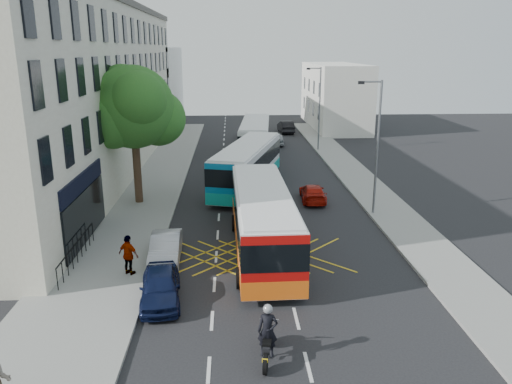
{
  "coord_description": "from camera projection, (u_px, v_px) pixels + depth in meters",
  "views": [
    {
      "loc": [
        -2.38,
        -16.79,
        9.89
      ],
      "look_at": [
        -1.04,
        9.81,
        2.2
      ],
      "focal_mm": 35.0,
      "sensor_mm": 36.0,
      "label": 1
    }
  ],
  "objects": [
    {
      "name": "parked_car_silver",
      "position": [
        166.0,
        248.0,
        23.93
      ],
      "size": [
        1.54,
        4.03,
        1.31
      ],
      "primitive_type": "imported",
      "rotation": [
        0.0,
        0.0,
        0.04
      ],
      "color": "#ADAEB5",
      "rests_on": "ground"
    },
    {
      "name": "red_hatchback",
      "position": [
        313.0,
        193.0,
        33.44
      ],
      "size": [
        1.76,
        3.94,
        1.12
      ],
      "primitive_type": "imported",
      "rotation": [
        0.0,
        0.0,
        3.09
      ],
      "color": "#A61207",
      "rests_on": "ground"
    },
    {
      "name": "pavement_right",
      "position": [
        378.0,
        199.0,
        33.7
      ],
      "size": [
        3.0,
        70.0,
        0.15
      ],
      "primitive_type": "cube",
      "color": "gray",
      "rests_on": "ground"
    },
    {
      "name": "bus_far",
      "position": [
        255.0,
        137.0,
        48.09
      ],
      "size": [
        3.55,
        11.5,
        3.18
      ],
      "rotation": [
        0.0,
        0.0,
        -0.08
      ],
      "color": "silver",
      "rests_on": "ground"
    },
    {
      "name": "pavement_left",
      "position": [
        140.0,
        203.0,
        32.93
      ],
      "size": [
        5.0,
        70.0,
        0.15
      ],
      "primitive_type": "cube",
      "color": "gray",
      "rests_on": "ground"
    },
    {
      "name": "distant_car_dark",
      "position": [
        286.0,
        127.0,
        60.52
      ],
      "size": [
        1.81,
        4.47,
        1.44
      ],
      "primitive_type": "imported",
      "rotation": [
        0.0,
        0.0,
        3.21
      ],
      "color": "black",
      "rests_on": "ground"
    },
    {
      "name": "terrace_far",
      "position": [
        147.0,
        85.0,
        69.68
      ],
      "size": [
        8.0,
        20.0,
        10.0
      ],
      "primitive_type": "cube",
      "color": "silver",
      "rests_on": "ground"
    },
    {
      "name": "distant_car_grey",
      "position": [
        248.0,
        132.0,
        57.12
      ],
      "size": [
        2.68,
        4.83,
        1.28
      ],
      "primitive_type": "imported",
      "rotation": [
        0.0,
        0.0,
        -0.12
      ],
      "color": "#393C40",
      "rests_on": "ground"
    },
    {
      "name": "lamp_near",
      "position": [
        376.0,
        141.0,
        29.5
      ],
      "size": [
        1.45,
        0.15,
        8.0
      ],
      "color": "slate",
      "rests_on": "pavement_right"
    },
    {
      "name": "lamp_far",
      "position": [
        319.0,
        104.0,
        48.69
      ],
      "size": [
        1.45,
        0.15,
        8.0
      ],
      "color": "slate",
      "rests_on": "pavement_right"
    },
    {
      "name": "bus_mid",
      "position": [
        247.0,
        165.0,
        36.16
      ],
      "size": [
        5.7,
        11.85,
        3.25
      ],
      "rotation": [
        0.0,
        0.0,
        -0.27
      ],
      "color": "silver",
      "rests_on": "ground"
    },
    {
      "name": "ground",
      "position": [
        296.0,
        318.0,
        18.97
      ],
      "size": [
        120.0,
        120.0,
        0.0
      ],
      "primitive_type": "plane",
      "color": "black",
      "rests_on": "ground"
    },
    {
      "name": "motorbike",
      "position": [
        268.0,
        334.0,
        16.24
      ],
      "size": [
        0.78,
        2.26,
        2.02
      ],
      "rotation": [
        0.0,
        0.0,
        -0.16
      ],
      "color": "black",
      "rests_on": "ground"
    },
    {
      "name": "pedestrian_far",
      "position": [
        129.0,
        255.0,
        22.11
      ],
      "size": [
        1.15,
        0.94,
        1.84
      ],
      "primitive_type": "imported",
      "rotation": [
        0.0,
        0.0,
        2.6
      ],
      "color": "gray",
      "rests_on": "pavement_left"
    },
    {
      "name": "street_tree",
      "position": [
        133.0,
        108.0,
        31.17
      ],
      "size": [
        6.3,
        5.7,
        8.8
      ],
      "color": "#382619",
      "rests_on": "pavement_left"
    },
    {
      "name": "bus_near",
      "position": [
        263.0,
        220.0,
        24.67
      ],
      "size": [
        3.08,
        11.61,
        3.25
      ],
      "rotation": [
        0.0,
        0.0,
        0.02
      ],
      "color": "silver",
      "rests_on": "ground"
    },
    {
      "name": "parked_car_blue",
      "position": [
        160.0,
        286.0,
        20.08
      ],
      "size": [
        1.96,
        4.04,
        1.33
      ],
      "primitive_type": "imported",
      "rotation": [
        0.0,
        0.0,
        0.1
      ],
      "color": "#0E1638",
      "rests_on": "ground"
    },
    {
      "name": "terrace_main",
      "position": [
        86.0,
        89.0,
        39.92
      ],
      "size": [
        8.3,
        45.0,
        13.5
      ],
      "color": "beige",
      "rests_on": "ground"
    },
    {
      "name": "distant_car_silver",
      "position": [
        277.0,
        139.0,
        52.91
      ],
      "size": [
        1.65,
        3.69,
        1.23
      ],
      "primitive_type": "imported",
      "rotation": [
        0.0,
        0.0,
        3.09
      ],
      "color": "#A7A9AE",
      "rests_on": "ground"
    },
    {
      "name": "building_right",
      "position": [
        334.0,
        96.0,
        64.44
      ],
      "size": [
        6.0,
        18.0,
        8.0
      ],
      "primitive_type": "cube",
      "color": "silver",
      "rests_on": "ground"
    },
    {
      "name": "railings",
      "position": [
        77.0,
        251.0,
        23.39
      ],
      "size": [
        0.08,
        5.6,
        1.14
      ],
      "primitive_type": null,
      "color": "black",
      "rests_on": "pavement_left"
    }
  ]
}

